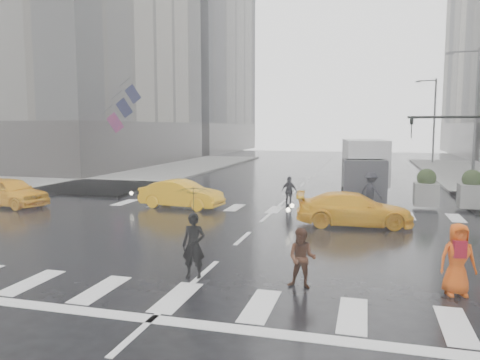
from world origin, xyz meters
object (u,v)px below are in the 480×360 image
(taxi_mid, at_px, (181,194))
(box_truck, at_px, (364,167))
(taxi_front, at_px, (10,192))
(pedestrian_orange, at_px, (458,259))
(pedestrian_brown, at_px, (302,258))
(traffic_signal_pole, at_px, (475,143))

(taxi_mid, relative_size, box_truck, 0.68)
(box_truck, bearing_deg, taxi_front, -161.98)
(pedestrian_orange, bearing_deg, taxi_front, 146.92)
(pedestrian_brown, xyz_separation_m, taxi_front, (-15.65, 8.06, -0.02))
(taxi_front, distance_m, box_truck, 18.81)
(traffic_signal_pole, bearing_deg, box_truck, 144.83)
(traffic_signal_pole, height_order, taxi_mid, traffic_signal_pole)
(pedestrian_brown, bearing_deg, taxi_front, 157.80)
(traffic_signal_pole, relative_size, pedestrian_orange, 2.62)
(traffic_signal_pole, distance_m, box_truck, 6.22)
(traffic_signal_pole, distance_m, taxi_front, 22.53)
(taxi_front, bearing_deg, traffic_signal_pole, -65.73)
(traffic_signal_pole, relative_size, taxi_mid, 1.09)
(pedestrian_orange, height_order, taxi_mid, pedestrian_orange)
(traffic_signal_pole, bearing_deg, pedestrian_brown, -116.51)
(traffic_signal_pole, xyz_separation_m, pedestrian_brown, (-6.28, -12.59, -2.47))
(pedestrian_orange, height_order, box_truck, box_truck)
(pedestrian_orange, xyz_separation_m, taxi_front, (-19.24, 7.58, -0.14))
(taxi_front, bearing_deg, pedestrian_orange, -98.89)
(pedestrian_orange, bearing_deg, traffic_signal_pole, 65.92)
(taxi_mid, bearing_deg, traffic_signal_pole, -72.77)
(taxi_front, relative_size, box_truck, 0.71)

